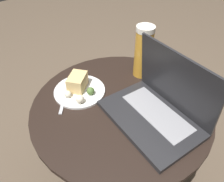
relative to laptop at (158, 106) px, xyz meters
The scene contains 7 objects.
ground_plane 0.55m from the laptop, 155.90° to the right, with size 6.00×6.00×0.00m, color brown.
table 0.21m from the laptop, 155.90° to the right, with size 0.68×0.68×0.48m.
napkin 0.34m from the laptop, 160.08° to the right, with size 0.17×0.14×0.00m.
laptop is the anchor object (origin of this frame).
beer_glass 0.26m from the laptop, 146.55° to the left, with size 0.07×0.07×0.22m.
snack_plate 0.32m from the laptop, 154.86° to the right, with size 0.20×0.20×0.07m.
fork 0.37m from the laptop, 147.76° to the right, with size 0.15×0.13×0.01m.
Camera 1 is at (0.43, -0.41, 1.06)m, focal length 35.00 mm.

